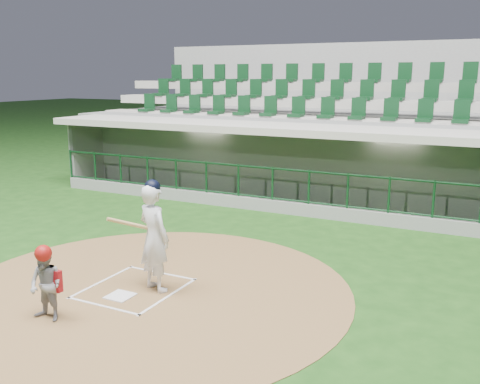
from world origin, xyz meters
name	(u,v)px	position (x,y,z in m)	size (l,w,h in m)	color
ground	(145,283)	(0.00, 0.00, 0.00)	(120.00, 120.00, 0.00)	#173F12
dirt_circle	(151,290)	(0.30, -0.20, 0.01)	(7.20, 7.20, 0.01)	brown
home_plate	(120,296)	(0.00, -0.70, 0.02)	(0.43, 0.43, 0.02)	silver
batter_box_chalk	(134,288)	(0.00, -0.30, 0.02)	(1.55, 1.80, 0.01)	white
dugout_structure	(299,169)	(0.09, 7.81, 0.96)	(16.40, 3.70, 3.00)	slate
seating_deck	(328,142)	(0.00, 10.91, 1.42)	(17.00, 6.72, 5.15)	gray
batter	(154,236)	(0.36, -0.15, 1.01)	(0.95, 0.97, 2.02)	white
catcher	(46,283)	(-0.43, -1.92, 0.62)	(0.56, 0.44, 1.23)	gray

